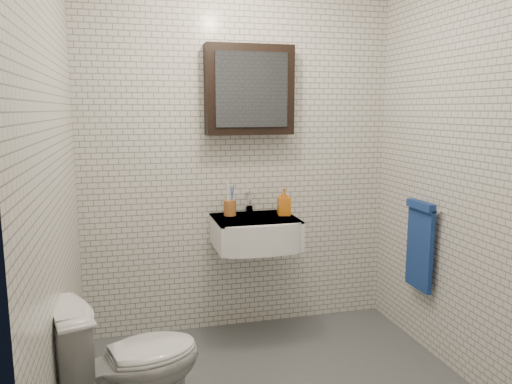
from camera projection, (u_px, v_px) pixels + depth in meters
room_shell at (284, 130)px, 2.51m from camera, size 2.22×2.02×2.51m
washbasin at (257, 232)px, 3.34m from camera, size 0.55×0.50×0.20m
faucet at (249, 204)px, 3.50m from camera, size 0.06×0.20×0.15m
mirror_cabinet at (249, 90)px, 3.37m from camera, size 0.60×0.15×0.60m
towel_rail at (420, 242)px, 3.23m from camera, size 0.09×0.30×0.58m
toothbrush_cup at (230, 207)px, 3.42m from camera, size 0.10×0.10×0.23m
soap_bottle at (284, 202)px, 3.43m from camera, size 0.10×0.10×0.19m
toilet at (130, 363)px, 2.42m from camera, size 0.78×0.58×0.71m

